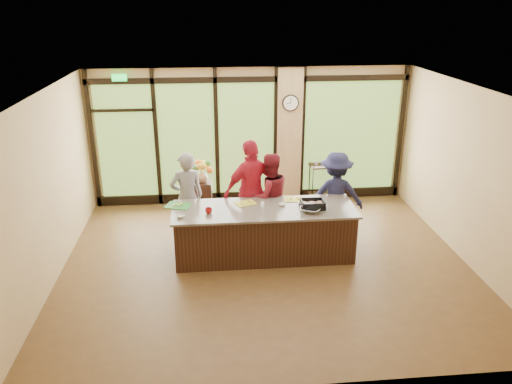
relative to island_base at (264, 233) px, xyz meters
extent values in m
plane|color=#52371D|center=(0.00, -0.30, -0.44)|extent=(7.00, 7.00, 0.00)
plane|color=white|center=(0.00, -0.30, 2.56)|extent=(7.00, 7.00, 0.00)
plane|color=tan|center=(0.00, 2.70, 1.06)|extent=(7.00, 0.00, 7.00)
plane|color=tan|center=(-3.50, -0.30, 1.06)|extent=(0.00, 6.00, 6.00)
plane|color=tan|center=(3.50, -0.30, 1.06)|extent=(0.00, 6.00, 6.00)
cube|color=tan|center=(0.85, 2.64, 1.06)|extent=(0.55, 0.12, 3.00)
cube|color=black|center=(0.00, 2.65, 2.31)|extent=(6.90, 0.08, 0.12)
cube|color=black|center=(0.00, 2.65, -0.32)|extent=(6.90, 0.08, 0.20)
cube|color=#19D83F|center=(-2.70, 2.60, 2.39)|extent=(0.30, 0.04, 0.14)
cube|color=#395D20|center=(-2.70, 2.67, 1.01)|extent=(1.20, 0.02, 2.50)
cube|color=#395D20|center=(-1.40, 2.67, 1.01)|extent=(1.20, 0.02, 2.50)
cube|color=#395D20|center=(-0.10, 2.67, 1.01)|extent=(1.20, 0.02, 2.50)
cube|color=#395D20|center=(2.25, 2.67, 1.01)|extent=(2.10, 0.02, 2.50)
cube|color=black|center=(-3.40, 2.65, 1.06)|extent=(0.08, 0.08, 3.00)
cube|color=black|center=(-2.05, 2.65, 1.06)|extent=(0.08, 0.08, 3.00)
cube|color=black|center=(-0.75, 2.65, 1.06)|extent=(0.08, 0.08, 3.00)
cube|color=black|center=(0.55, 2.65, 1.06)|extent=(0.08, 0.08, 3.00)
cube|color=black|center=(1.15, 2.65, 1.06)|extent=(0.08, 0.08, 3.00)
cube|color=black|center=(3.40, 2.65, 1.06)|extent=(0.08, 0.08, 3.00)
cube|color=black|center=(0.00, 0.00, 0.00)|extent=(3.10, 1.00, 0.88)
cube|color=slate|center=(0.00, 0.00, 0.46)|extent=(3.20, 1.10, 0.04)
cylinder|color=black|center=(0.85, 2.57, 1.81)|extent=(0.36, 0.04, 0.36)
cylinder|color=white|center=(0.85, 2.55, 1.81)|extent=(0.31, 0.01, 0.31)
cube|color=black|center=(0.85, 2.55, 1.86)|extent=(0.01, 0.00, 0.11)
cube|color=black|center=(0.80, 2.55, 1.81)|extent=(0.09, 0.00, 0.01)
imported|color=gray|center=(-1.37, 0.79, 0.43)|extent=(0.72, 0.57, 1.74)
imported|color=maroon|center=(0.17, 0.72, 0.41)|extent=(0.98, 0.85, 1.70)
imported|color=#B51B30|center=(-0.15, 0.76, 0.53)|extent=(1.23, 0.90, 1.94)
imported|color=#1C1D3E|center=(1.45, 0.71, 0.40)|extent=(1.15, 0.74, 1.68)
cube|color=black|center=(0.84, -0.07, 0.52)|extent=(0.42, 0.34, 0.07)
imported|color=silver|center=(0.78, -0.23, 0.52)|extent=(0.47, 0.47, 0.09)
cube|color=#2E7E2F|center=(-1.50, 0.25, 0.49)|extent=(0.51, 0.44, 0.01)
cube|color=gold|center=(-0.31, 0.25, 0.49)|extent=(0.43, 0.38, 0.01)
cube|color=gold|center=(0.59, 0.35, 0.49)|extent=(0.40, 0.32, 0.01)
imported|color=white|center=(-1.43, -0.26, 0.50)|extent=(0.15, 0.15, 0.04)
imported|color=white|center=(0.33, 0.09, 0.50)|extent=(0.16, 0.16, 0.04)
imported|color=white|center=(0.68, 0.13, 0.49)|extent=(0.14, 0.14, 0.03)
imported|color=#A11010|center=(-0.97, -0.13, 0.53)|extent=(0.12, 0.12, 0.09)
cube|color=black|center=(-1.10, 1.83, -0.05)|extent=(0.41, 0.41, 0.79)
imported|color=#9C7C55|center=(-1.10, 1.83, 0.48)|extent=(0.30, 0.30, 0.27)
cube|color=black|center=(1.66, 2.45, -0.26)|extent=(0.73, 0.46, 0.03)
cube|color=black|center=(1.66, 2.45, 0.41)|extent=(0.73, 0.46, 0.03)
cylinder|color=black|center=(1.34, 2.27, 0.01)|extent=(0.02, 0.02, 0.90)
cylinder|color=black|center=(1.99, 2.27, 0.01)|extent=(0.02, 0.02, 0.90)
cylinder|color=black|center=(1.34, 2.63, 0.01)|extent=(0.02, 0.02, 0.90)
cylinder|color=black|center=(1.99, 2.63, 0.01)|extent=(0.02, 0.02, 0.90)
imported|color=silver|center=(1.44, 2.45, 0.47)|extent=(0.11, 0.11, 0.09)
imported|color=silver|center=(1.59, 2.45, 0.47)|extent=(0.11, 0.11, 0.09)
imported|color=silver|center=(1.74, 2.45, 0.47)|extent=(0.11, 0.11, 0.09)
imported|color=silver|center=(1.88, 2.45, 0.47)|extent=(0.11, 0.11, 0.09)
camera|label=1|loc=(-0.92, -7.96, 3.88)|focal=35.00mm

